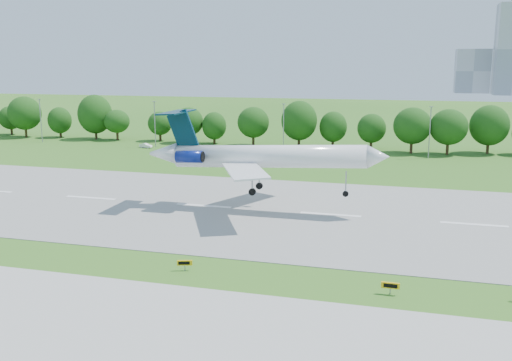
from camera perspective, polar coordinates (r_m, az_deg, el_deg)
name	(u,v)px	position (r m, az deg, el deg)	size (l,w,h in m)	color
ground	(297,274)	(61.73, 4.16, -9.32)	(600.00, 600.00, 0.00)	#265B18
runway	(331,215)	(85.23, 7.46, -3.41)	(400.00, 45.00, 0.08)	gray
taxiway	(251,356)	(45.79, -0.46, -17.12)	(400.00, 23.00, 0.08)	#ADADA8
tree_line	(368,126)	(149.84, 11.13, 5.38)	(288.40, 8.40, 10.40)	#382314
light_poles	(354,129)	(140.13, 9.80, 5.07)	(175.90, 0.25, 12.19)	gray
airliner	(257,155)	(85.66, 0.05, 2.53)	(36.98, 27.02, 12.42)	white
taxi_sign_left	(185,263)	(62.75, -7.14, -8.19)	(1.64, 0.69, 1.17)	gray
taxi_sign_right	(390,286)	(57.66, 13.29, -10.20)	(1.77, 0.27, 1.24)	gray
service_vehicle_a	(146,146)	(153.83, -10.95, 3.44)	(1.24, 3.56, 1.17)	white
service_vehicle_b	(274,154)	(137.27, 1.76, 2.69)	(1.47, 3.64, 1.24)	white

